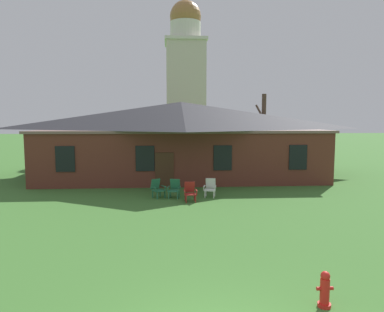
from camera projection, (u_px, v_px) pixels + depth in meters
brick_building at (181, 138)px, 25.54m from camera, size 19.08×10.40×5.31m
dome_tower at (186, 80)px, 44.32m from camera, size 5.18×5.18×19.66m
lawn_chair_by_porch at (157, 188)px, 18.09m from camera, size 0.85×0.87×0.96m
lawn_chair_near_door at (174, 188)px, 18.04m from camera, size 0.72×0.77×0.96m
lawn_chair_left_end at (190, 191)px, 17.24m from camera, size 0.67×0.70×0.96m
lawn_chair_middle at (210, 187)px, 18.26m from camera, size 0.73×0.78×0.96m
bare_tree_beside_building at (263, 130)px, 28.76m from camera, size 1.27×0.94×6.12m
fire_hydrant at (325, 290)px, 7.47m from camera, size 0.36×0.28×0.79m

